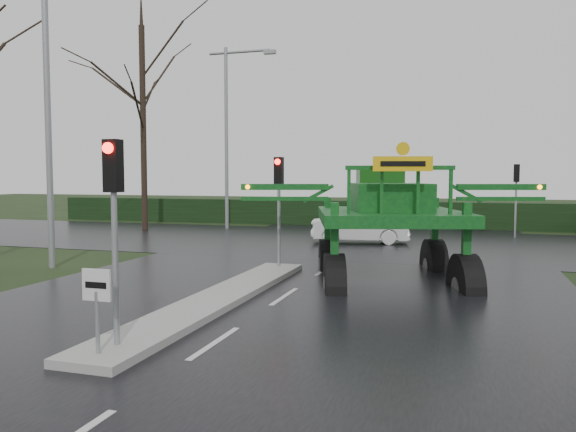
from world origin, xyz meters
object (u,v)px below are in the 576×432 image
(traffic_signal_near, at_px, (114,197))
(crop_sprayer, at_px, (334,203))
(street_light_left_near, at_px, (55,79))
(white_sedan, at_px, (360,243))
(street_light_left_far, at_px, (231,121))
(keep_left_sign, at_px, (97,297))
(traffic_signal_far, at_px, (516,184))
(traffic_signal_mid, at_px, (279,188))

(traffic_signal_near, xyz_separation_m, crop_sprayer, (2.18, 6.53, -0.35))
(traffic_signal_near, distance_m, crop_sprayer, 6.90)
(street_light_left_near, relative_size, white_sedan, 2.36)
(street_light_left_far, distance_m, crop_sprayer, 17.49)
(keep_left_sign, xyz_separation_m, crop_sprayer, (2.18, 7.03, 1.19))
(traffic_signal_near, distance_m, traffic_signal_far, 22.42)
(traffic_signal_mid, bearing_deg, white_sedan, 82.35)
(street_light_left_near, distance_m, white_sedan, 13.80)
(traffic_signal_mid, relative_size, street_light_left_near, 0.35)
(keep_left_sign, bearing_deg, traffic_signal_far, 70.07)
(traffic_signal_far, relative_size, crop_sprayer, 0.43)
(street_light_left_near, relative_size, street_light_left_far, 1.00)
(keep_left_sign, relative_size, traffic_signal_near, 0.38)
(keep_left_sign, height_order, street_light_left_far, street_light_left_far)
(street_light_left_near, bearing_deg, traffic_signal_mid, 12.21)
(traffic_signal_near, height_order, crop_sprayer, crop_sprayer)
(traffic_signal_mid, bearing_deg, street_light_left_far, 118.86)
(keep_left_sign, xyz_separation_m, traffic_signal_far, (7.80, 21.51, 1.53))
(keep_left_sign, distance_m, street_light_left_far, 23.11)
(traffic_signal_mid, height_order, traffic_signal_far, same)
(street_light_left_far, bearing_deg, traffic_signal_mid, -61.14)
(street_light_left_near, xyz_separation_m, street_light_left_far, (0.00, 14.00, 0.00))
(keep_left_sign, xyz_separation_m, traffic_signal_mid, (0.00, 8.99, 1.53))
(traffic_signal_near, xyz_separation_m, white_sedan, (1.08, 16.55, -2.59))
(keep_left_sign, height_order, traffic_signal_mid, traffic_signal_mid)
(white_sedan, bearing_deg, traffic_signal_mid, 160.72)
(traffic_signal_mid, height_order, street_light_left_far, street_light_left_far)
(traffic_signal_far, relative_size, street_light_left_far, 0.35)
(street_light_left_near, bearing_deg, white_sedan, 50.10)
(traffic_signal_near, bearing_deg, traffic_signal_far, 69.64)
(crop_sprayer, height_order, white_sedan, crop_sprayer)
(white_sedan, bearing_deg, street_light_left_far, 49.16)
(street_light_left_near, height_order, street_light_left_far, same)
(traffic_signal_mid, distance_m, traffic_signal_far, 14.75)
(keep_left_sign, relative_size, street_light_left_near, 0.14)
(traffic_signal_mid, height_order, white_sedan, traffic_signal_mid)
(keep_left_sign, height_order, street_light_left_near, street_light_left_near)
(street_light_left_near, bearing_deg, keep_left_sign, -47.41)
(traffic_signal_near, xyz_separation_m, street_light_left_far, (-6.89, 21.01, 3.40))
(traffic_signal_mid, relative_size, street_light_left_far, 0.35)
(keep_left_sign, bearing_deg, traffic_signal_near, 90.00)
(street_light_left_far, bearing_deg, crop_sprayer, -57.92)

